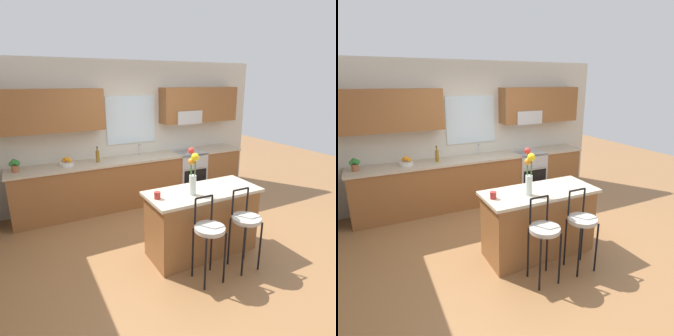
% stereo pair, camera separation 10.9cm
% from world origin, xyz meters
% --- Properties ---
extents(ground_plane, '(14.00, 14.00, 0.00)m').
position_xyz_m(ground_plane, '(0.00, 0.00, 0.00)').
color(ground_plane, olive).
extents(back_wall_assembly, '(5.60, 0.50, 2.70)m').
position_xyz_m(back_wall_assembly, '(0.02, 1.99, 1.51)').
color(back_wall_assembly, beige).
rests_on(back_wall_assembly, ground).
extents(counter_run, '(4.56, 0.64, 0.92)m').
position_xyz_m(counter_run, '(0.00, 1.70, 0.47)').
color(counter_run, brown).
rests_on(counter_run, ground).
extents(sink_faucet, '(0.02, 0.13, 0.23)m').
position_xyz_m(sink_faucet, '(0.09, 1.84, 1.06)').
color(sink_faucet, '#B7BABC').
rests_on(sink_faucet, counter_run).
extents(oven_range, '(0.60, 0.64, 0.92)m').
position_xyz_m(oven_range, '(1.12, 1.68, 0.46)').
color(oven_range, '#B7BABC').
rests_on(oven_range, ground).
extents(kitchen_island, '(1.55, 0.69, 0.92)m').
position_xyz_m(kitchen_island, '(0.13, -0.35, 0.46)').
color(kitchen_island, brown).
rests_on(kitchen_island, ground).
extents(bar_stool_near, '(0.36, 0.36, 1.04)m').
position_xyz_m(bar_stool_near, '(-0.15, -0.91, 0.64)').
color(bar_stool_near, black).
rests_on(bar_stool_near, ground).
extents(bar_stool_middle, '(0.36, 0.36, 1.04)m').
position_xyz_m(bar_stool_middle, '(0.40, -0.91, 0.64)').
color(bar_stool_middle, black).
rests_on(bar_stool_middle, ground).
extents(flower_vase, '(0.14, 0.17, 0.61)m').
position_xyz_m(flower_vase, '(-0.08, -0.42, 1.25)').
color(flower_vase, silver).
rests_on(flower_vase, kitchen_island).
extents(mug_ceramic, '(0.08, 0.08, 0.09)m').
position_xyz_m(mug_ceramic, '(-0.54, -0.34, 0.97)').
color(mug_ceramic, '#A52D28').
rests_on(mug_ceramic, kitchen_island).
extents(fruit_bowl_oranges, '(0.24, 0.24, 0.16)m').
position_xyz_m(fruit_bowl_oranges, '(-1.30, 1.70, 0.97)').
color(fruit_bowl_oranges, silver).
rests_on(fruit_bowl_oranges, counter_run).
extents(bottle_olive_oil, '(0.06, 0.06, 0.29)m').
position_xyz_m(bottle_olive_oil, '(-0.76, 1.70, 1.03)').
color(bottle_olive_oil, olive).
rests_on(bottle_olive_oil, counter_run).
extents(potted_plant_small, '(0.17, 0.11, 0.22)m').
position_xyz_m(potted_plant_small, '(-2.09, 1.70, 1.04)').
color(potted_plant_small, '#9E5B3D').
rests_on(potted_plant_small, counter_run).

